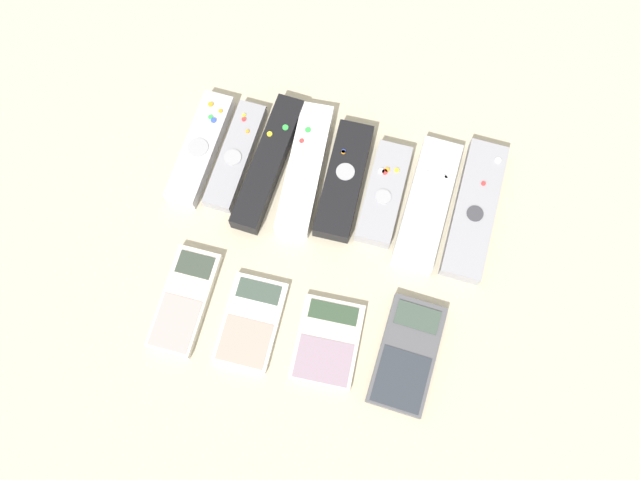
{
  "coord_description": "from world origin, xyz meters",
  "views": [
    {
      "loc": [
        0.07,
        -0.24,
        0.84
      ],
      "look_at": [
        0.0,
        0.03,
        0.01
      ],
      "focal_mm": 35.0,
      "sensor_mm": 36.0,
      "label": 1
    }
  ],
  "objects": [
    {
      "name": "remote_0",
      "position": [
        -0.21,
        0.13,
        0.01
      ],
      "size": [
        0.05,
        0.18,
        0.02
      ],
      "rotation": [
        0.0,
        0.0,
        -0.03
      ],
      "color": "#B7B7BC",
      "rests_on": "ground_plane"
    },
    {
      "name": "calculator_2",
      "position": [
        0.04,
        -0.1,
        0.01
      ],
      "size": [
        0.09,
        0.12,
        0.01
      ],
      "rotation": [
        0.0,
        0.0,
        0.05
      ],
      "color": "beige",
      "rests_on": "ground_plane"
    },
    {
      "name": "calculator_0",
      "position": [
        -0.16,
        -0.1,
        0.01
      ],
      "size": [
        0.06,
        0.15,
        0.02
      ],
      "rotation": [
        0.0,
        0.0,
        -0.0
      ],
      "color": "beige",
      "rests_on": "ground_plane"
    },
    {
      "name": "remote_7",
      "position": [
        0.2,
        0.13,
        0.01
      ],
      "size": [
        0.06,
        0.21,
        0.02
      ],
      "rotation": [
        0.0,
        0.0,
        -0.03
      ],
      "color": "gray",
      "rests_on": "ground_plane"
    },
    {
      "name": "remote_4",
      "position": [
        0.01,
        0.13,
        0.01
      ],
      "size": [
        0.06,
        0.18,
        0.03
      ],
      "rotation": [
        0.0,
        0.0,
        0.02
      ],
      "color": "black",
      "rests_on": "ground_plane"
    },
    {
      "name": "remote_2",
      "position": [
        -0.1,
        0.13,
        0.01
      ],
      "size": [
        0.05,
        0.21,
        0.03
      ],
      "rotation": [
        0.0,
        0.0,
        -0.06
      ],
      "color": "black",
      "rests_on": "ground_plane"
    },
    {
      "name": "calculator_3",
      "position": [
        0.15,
        -0.09,
        0.01
      ],
      "size": [
        0.08,
        0.15,
        0.02
      ],
      "rotation": [
        0.0,
        0.0,
        -0.05
      ],
      "color": "#4C4C51",
      "rests_on": "ground_plane"
    },
    {
      "name": "remote_5",
      "position": [
        0.07,
        0.12,
        0.01
      ],
      "size": [
        0.05,
        0.15,
        0.03
      ],
      "rotation": [
        0.0,
        0.0,
        -0.01
      ],
      "color": "gray",
      "rests_on": "ground_plane"
    },
    {
      "name": "remote_6",
      "position": [
        0.13,
        0.12,
        0.01
      ],
      "size": [
        0.06,
        0.2,
        0.02
      ],
      "rotation": [
        0.0,
        0.0,
        -0.04
      ],
      "color": "#B7B7BC",
      "rests_on": "ground_plane"
    },
    {
      "name": "remote_3",
      "position": [
        -0.05,
        0.13,
        0.01
      ],
      "size": [
        0.06,
        0.21,
        0.03
      ],
      "rotation": [
        0.0,
        0.0,
        0.06
      ],
      "color": "white",
      "rests_on": "ground_plane"
    },
    {
      "name": "ground_plane",
      "position": [
        0.0,
        0.0,
        0.0
      ],
      "size": [
        3.0,
        3.0,
        0.0
      ],
      "primitive_type": "plane",
      "color": "#B2A88E"
    },
    {
      "name": "calculator_1",
      "position": [
        -0.06,
        -0.1,
        0.01
      ],
      "size": [
        0.08,
        0.12,
        0.01
      ],
      "rotation": [
        0.0,
        0.0,
        0.02
      ],
      "color": "silver",
      "rests_on": "ground_plane"
    },
    {
      "name": "remote_1",
      "position": [
        -0.15,
        0.13,
        0.01
      ],
      "size": [
        0.05,
        0.17,
        0.02
      ],
      "rotation": [
        0.0,
        0.0,
        -0.03
      ],
      "color": "gray",
      "rests_on": "ground_plane"
    }
  ]
}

